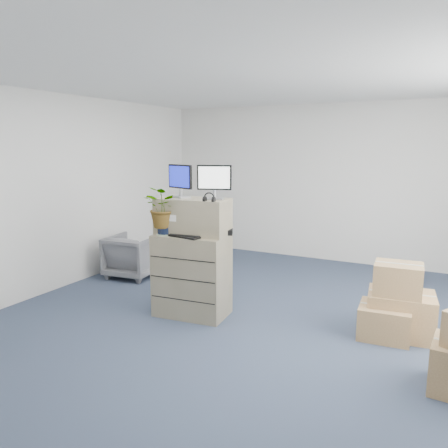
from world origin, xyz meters
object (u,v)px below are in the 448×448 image
at_px(monitor_right, 214,180).
at_px(potted_plant, 164,213).
at_px(monitor_left, 180,179).
at_px(keyboard, 185,236).
at_px(water_bottle, 196,224).
at_px(filing_cabinet_lower, 192,275).
at_px(office_chair, 132,254).

distance_m(monitor_right, potted_plant, 0.72).
distance_m(monitor_left, keyboard, 0.71).
xyz_separation_m(keyboard, water_bottle, (0.02, 0.23, 0.11)).
xyz_separation_m(monitor_right, potted_plant, (-0.55, -0.24, -0.39)).
bearing_deg(monitor_right, filing_cabinet_lower, -179.72).
height_order(monitor_left, potted_plant, monitor_left).
relative_size(monitor_left, office_chair, 0.54).
xyz_separation_m(water_bottle, potted_plant, (-0.31, -0.23, 0.15)).
relative_size(filing_cabinet_lower, monitor_left, 2.53).
distance_m(filing_cabinet_lower, water_bottle, 0.63).
xyz_separation_m(potted_plant, office_chair, (-1.39, 1.09, -0.91)).
height_order(keyboard, water_bottle, water_bottle).
distance_m(monitor_left, monitor_right, 0.46).
xyz_separation_m(monitor_left, monitor_right, (0.46, 0.03, 0.00)).
bearing_deg(monitor_right, water_bottle, 165.31).
bearing_deg(monitor_left, monitor_right, 20.97).
bearing_deg(filing_cabinet_lower, water_bottle, 66.45).
bearing_deg(potted_plant, filing_cabinet_lower, 28.93).
distance_m(filing_cabinet_lower, monitor_left, 1.18).
relative_size(water_bottle, potted_plant, 0.40).
bearing_deg(potted_plant, monitor_right, 23.68).
height_order(filing_cabinet_lower, office_chair, filing_cabinet_lower).
height_order(potted_plant, office_chair, potted_plant).
relative_size(monitor_right, office_chair, 0.55).
distance_m(monitor_left, water_bottle, 0.58).
bearing_deg(filing_cabinet_lower, monitor_left, 156.81).
relative_size(filing_cabinet_lower, monitor_right, 2.51).
bearing_deg(water_bottle, monitor_right, 2.73).
height_order(water_bottle, office_chair, water_bottle).
relative_size(monitor_left, monitor_right, 0.99).
bearing_deg(office_chair, potted_plant, 135.46).
height_order(monitor_right, office_chair, monitor_right).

